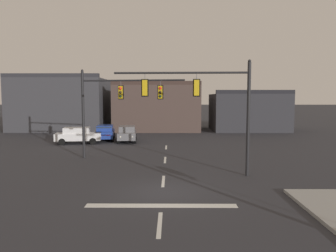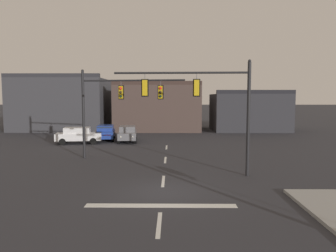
% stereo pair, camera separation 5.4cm
% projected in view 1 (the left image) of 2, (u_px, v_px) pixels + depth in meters
% --- Properties ---
extents(ground_plane, '(400.00, 400.00, 0.00)m').
position_uv_depth(ground_plane, '(162.00, 192.00, 15.50)').
color(ground_plane, '#2B2B30').
extents(stop_bar_paint, '(6.40, 0.50, 0.01)m').
position_uv_depth(stop_bar_paint, '(161.00, 206.00, 13.51)').
color(stop_bar_paint, silver).
rests_on(stop_bar_paint, ground).
extents(lane_centreline, '(0.16, 26.40, 0.01)m').
position_uv_depth(lane_centreline, '(163.00, 181.00, 17.49)').
color(lane_centreline, silver).
rests_on(lane_centreline, ground).
extents(signal_mast_near_side, '(7.87, 0.59, 6.71)m').
position_uv_depth(signal_mast_near_side, '(208.00, 99.00, 18.47)').
color(signal_mast_near_side, black).
rests_on(signal_mast_near_side, ground).
extents(signal_mast_far_side, '(7.65, 1.16, 6.63)m').
position_uv_depth(signal_mast_far_side, '(112.00, 100.00, 23.48)').
color(signal_mast_far_side, black).
rests_on(signal_mast_far_side, ground).
extents(car_lot_nearside, '(2.35, 4.61, 1.61)m').
position_uv_depth(car_lot_nearside, '(105.00, 132.00, 34.35)').
color(car_lot_nearside, navy).
rests_on(car_lot_nearside, ground).
extents(car_lot_middle, '(4.64, 2.47, 1.61)m').
position_uv_depth(car_lot_middle, '(78.00, 135.00, 31.80)').
color(car_lot_middle, silver).
rests_on(car_lot_middle, ground).
extents(car_lot_farside, '(2.25, 4.58, 1.61)m').
position_uv_depth(car_lot_farside, '(127.00, 133.00, 33.34)').
color(car_lot_farside, slate).
rests_on(car_lot_farside, ground).
extents(building_row, '(37.60, 12.09, 7.66)m').
position_uv_depth(building_row, '(127.00, 107.00, 46.26)').
color(building_row, '#38383D').
rests_on(building_row, ground).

